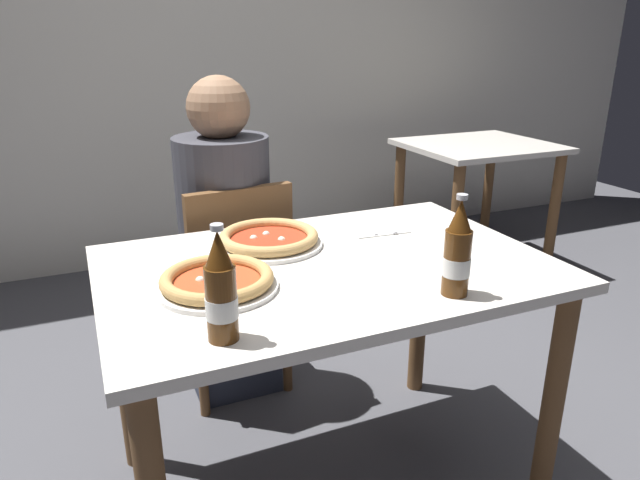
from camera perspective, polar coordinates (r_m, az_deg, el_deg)
back_wall_tiled at (r=3.57m, az=-14.57°, el=18.59°), size 7.00×0.10×2.60m
dining_table_main at (r=1.61m, az=0.71°, el=-6.07°), size 1.20×0.80×0.75m
chair_behind_table at (r=2.17m, az=-8.64°, el=-3.72°), size 0.43×0.43×0.85m
diner_seated at (r=2.17m, az=-9.28°, el=-0.79°), size 0.34×0.34×1.21m
dining_table_background at (r=3.48m, az=15.32°, el=6.69°), size 0.80×0.70×0.75m
pizza_margherita_near at (r=1.42m, az=-10.18°, el=-4.05°), size 0.30×0.30×0.04m
pizza_marinara_far at (r=1.69m, az=-5.10°, el=0.11°), size 0.32×0.32×0.04m
beer_bottle_left at (r=1.38m, az=13.49°, el=-1.31°), size 0.07×0.07×0.25m
beer_bottle_center at (r=1.16m, az=-9.82°, el=-5.18°), size 0.07×0.07×0.25m
napkin_with_cutlery at (r=1.86m, az=5.33°, el=1.35°), size 0.19×0.19×0.01m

